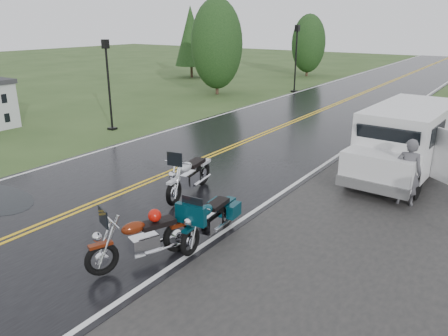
# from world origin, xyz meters

# --- Properties ---
(ground) EXTENTS (120.00, 120.00, 0.00)m
(ground) POSITION_xyz_m (0.00, 0.00, 0.00)
(ground) COLOR #2D471E
(ground) RESTS_ON ground
(road) EXTENTS (8.00, 100.00, 0.04)m
(road) POSITION_xyz_m (0.00, 10.00, 0.02)
(road) COLOR black
(road) RESTS_ON ground
(motorcycle_red) EXTENTS (1.58, 2.42, 1.34)m
(motorcycle_red) POSITION_xyz_m (2.94, -2.30, 0.67)
(motorcycle_red) COLOR #5A1C0A
(motorcycle_red) RESTS_ON ground
(motorcycle_teal) EXTENTS (1.00, 2.22, 1.27)m
(motorcycle_teal) POSITION_xyz_m (3.85, -0.76, 0.64)
(motorcycle_teal) COLOR #042C36
(motorcycle_teal) RESTS_ON ground
(motorcycle_silver) EXTENTS (1.32, 2.51, 1.41)m
(motorcycle_silver) POSITION_xyz_m (1.88, 1.01, 0.70)
(motorcycle_silver) COLOR #B2B5BB
(motorcycle_silver) RESTS_ON ground
(van_white) EXTENTS (2.39, 5.78, 2.24)m
(van_white) POSITION_xyz_m (5.22, 5.22, 1.12)
(van_white) COLOR silver
(van_white) RESTS_ON ground
(person_at_van) EXTENTS (0.71, 0.51, 1.81)m
(person_at_van) POSITION_xyz_m (6.85, 4.61, 0.91)
(person_at_van) COLOR #4B4A4F
(person_at_van) RESTS_ON ground
(lamp_post_near_left) EXTENTS (0.34, 0.34, 3.97)m
(lamp_post_near_left) POSITION_xyz_m (-6.11, 6.02, 1.99)
(lamp_post_near_left) COLOR black
(lamp_post_near_left) RESTS_ON ground
(lamp_post_far_left) EXTENTS (0.38, 0.38, 4.45)m
(lamp_post_far_left) POSITION_xyz_m (-4.12, 20.57, 2.23)
(lamp_post_far_left) COLOR black
(lamp_post_far_left) RESTS_ON ground
(tree_left_mid) EXTENTS (3.34, 3.34, 5.21)m
(tree_left_mid) POSITION_xyz_m (-7.97, 16.82, 2.61)
(tree_left_mid) COLOR #1E3D19
(tree_left_mid) RESTS_ON ground
(tree_left_far) EXTENTS (2.91, 2.91, 4.47)m
(tree_left_far) POSITION_xyz_m (-7.21, 29.42, 2.24)
(tree_left_far) COLOR #1E3D19
(tree_left_far) RESTS_ON ground
(pine_left_far) EXTENTS (2.75, 2.75, 5.73)m
(pine_left_far) POSITION_xyz_m (-14.99, 22.91, 2.87)
(pine_left_far) COLOR #1E3D19
(pine_left_far) RESTS_ON ground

